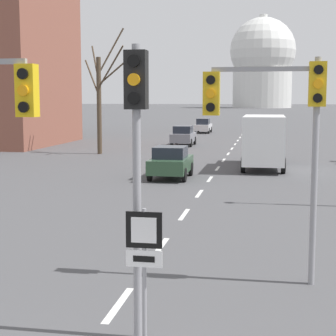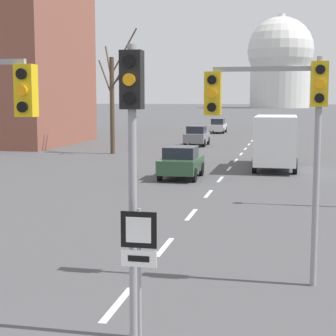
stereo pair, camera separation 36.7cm
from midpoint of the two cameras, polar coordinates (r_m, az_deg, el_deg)
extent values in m
cube|color=silver|center=(11.70, -5.97, -13.64)|extent=(0.16, 2.00, 0.01)
cube|color=silver|center=(15.87, -1.43, -8.02)|extent=(0.16, 2.00, 0.01)
cube|color=silver|center=(20.18, 1.13, -4.73)|extent=(0.16, 2.00, 0.01)
cube|color=silver|center=(24.56, 2.77, -2.61)|extent=(0.16, 2.00, 0.01)
cube|color=silver|center=(28.97, 3.91, -1.13)|extent=(0.16, 2.00, 0.01)
cube|color=silver|center=(33.41, 4.74, -0.04)|extent=(0.16, 2.00, 0.01)
cube|color=silver|center=(37.86, 5.38, 0.79)|extent=(0.16, 2.00, 0.01)
cube|color=silver|center=(42.32, 5.89, 1.45)|extent=(0.16, 2.00, 0.01)
cube|color=silver|center=(46.79, 6.30, 1.98)|extent=(0.16, 2.00, 0.01)
cube|color=silver|center=(51.27, 6.63, 2.42)|extent=(0.16, 2.00, 0.01)
cube|color=silver|center=(55.75, 6.92, 2.79)|extent=(0.16, 2.00, 0.01)
cube|color=silver|center=(60.23, 7.16, 3.10)|extent=(0.16, 2.00, 0.01)
cube|color=silver|center=(64.71, 7.37, 3.37)|extent=(0.16, 2.00, 0.01)
cube|color=silver|center=(69.20, 7.55, 3.61)|extent=(0.16, 2.00, 0.01)
cylinder|color=gray|center=(9.47, -4.28, -2.83)|extent=(0.14, 0.14, 5.02)
cube|color=black|center=(9.34, -4.39, 8.92)|extent=(0.36, 0.28, 0.96)
cylinder|color=black|center=(9.19, -4.68, 10.80)|extent=(0.20, 0.06, 0.20)
cylinder|color=orange|center=(9.17, -4.66, 8.95)|extent=(0.20, 0.06, 0.20)
cylinder|color=black|center=(9.17, -4.64, 7.09)|extent=(0.20, 0.06, 0.20)
cube|color=yellow|center=(10.72, -15.09, 7.60)|extent=(0.36, 0.28, 0.96)
cylinder|color=black|center=(10.57, -15.54, 9.21)|extent=(0.20, 0.06, 0.20)
cylinder|color=orange|center=(10.56, -15.48, 7.60)|extent=(0.20, 0.06, 0.20)
cylinder|color=black|center=(10.56, -15.43, 5.99)|extent=(0.20, 0.06, 0.20)
cylinder|color=gray|center=(12.65, 13.86, -0.51)|extent=(0.14, 0.14, 5.02)
cube|color=gold|center=(12.54, 14.13, 8.26)|extent=(0.36, 0.28, 0.96)
cylinder|color=black|center=(12.39, 14.22, 9.66)|extent=(0.20, 0.06, 0.20)
cylinder|color=orange|center=(12.38, 14.18, 8.28)|extent=(0.20, 0.06, 0.20)
cylinder|color=black|center=(12.37, 14.14, 6.90)|extent=(0.20, 0.06, 0.20)
cube|color=gray|center=(12.53, 8.88, 9.90)|extent=(2.28, 0.10, 0.10)
cube|color=gold|center=(12.59, 3.59, 7.55)|extent=(0.36, 0.28, 0.96)
cylinder|color=black|center=(12.43, 3.51, 8.92)|extent=(0.20, 0.06, 0.20)
cylinder|color=orange|center=(12.43, 3.50, 7.55)|extent=(0.20, 0.06, 0.20)
cylinder|color=black|center=(12.43, 3.49, 6.18)|extent=(0.20, 0.06, 0.20)
cylinder|color=gray|center=(9.41, -3.54, -11.23)|extent=(0.07, 0.07, 2.37)
cube|color=black|center=(9.16, -3.61, -6.31)|extent=(0.60, 0.03, 0.60)
cube|color=white|center=(9.15, -3.64, -6.33)|extent=(0.42, 0.01, 0.42)
cube|color=white|center=(9.29, -3.59, -9.19)|extent=(0.60, 0.03, 0.28)
cube|color=black|center=(9.27, -3.62, -9.22)|extent=(0.36, 0.01, 0.10)
cube|color=#2D4C33|center=(29.13, -0.06, 0.35)|extent=(1.86, 3.84, 0.72)
cube|color=#1E232D|center=(28.87, -0.13, 1.61)|extent=(1.58, 1.84, 0.60)
cylinder|color=black|center=(30.50, -1.29, -0.03)|extent=(0.18, 0.72, 0.72)
cylinder|color=black|center=(30.20, 1.98, -0.10)|extent=(0.18, 0.72, 0.72)
cylinder|color=black|center=(28.19, -2.25, -0.62)|extent=(0.18, 0.72, 0.72)
cylinder|color=black|center=(27.87, 1.29, -0.71)|extent=(0.18, 0.72, 0.72)
cube|color=maroon|center=(76.04, 9.29, 4.35)|extent=(1.88, 4.21, 0.62)
cube|color=#1E232D|center=(75.80, 9.30, 4.80)|extent=(1.60, 2.02, 0.58)
cylinder|color=black|center=(77.37, 8.64, 4.18)|extent=(0.18, 0.62, 0.62)
cylinder|color=black|center=(77.35, 9.97, 4.15)|extent=(0.18, 0.62, 0.62)
cylinder|color=black|center=(74.76, 8.59, 4.08)|extent=(0.18, 0.62, 0.62)
cylinder|color=black|center=(74.74, 9.96, 4.05)|extent=(0.18, 0.62, 0.62)
cube|color=slate|center=(49.38, 1.37, 3.14)|extent=(1.77, 4.26, 0.76)
cube|color=#1E232D|center=(49.13, 1.33, 3.93)|extent=(1.50, 2.04, 0.64)
cylinder|color=black|center=(50.84, 0.66, 2.83)|extent=(0.18, 0.71, 0.71)
cylinder|color=black|center=(50.60, 2.53, 2.80)|extent=(0.18, 0.71, 0.71)
cylinder|color=black|center=(48.25, 0.14, 2.60)|extent=(0.18, 0.71, 0.71)
cylinder|color=black|center=(47.99, 2.11, 2.57)|extent=(0.18, 0.71, 0.71)
cube|color=silver|center=(67.78, 3.46, 4.17)|extent=(1.68, 4.49, 0.68)
cube|color=#1E232D|center=(67.53, 3.44, 4.75)|extent=(1.43, 2.15, 0.72)
cylinder|color=black|center=(69.27, 2.94, 3.95)|extent=(0.18, 0.70, 0.70)
cylinder|color=black|center=(69.09, 4.25, 3.93)|extent=(0.18, 0.70, 0.70)
cylinder|color=black|center=(66.52, 2.64, 3.82)|extent=(0.18, 0.70, 0.70)
cylinder|color=black|center=(66.33, 4.00, 3.80)|extent=(0.18, 0.70, 0.70)
cube|color=#333842|center=(36.51, 9.47, 2.84)|extent=(2.20, 2.00, 2.10)
cube|color=white|center=(32.90, 9.40, 2.90)|extent=(2.30, 5.20, 2.70)
cylinder|color=black|center=(36.63, 7.71, 1.23)|extent=(0.24, 0.88, 0.88)
cylinder|color=black|center=(36.60, 11.15, 1.16)|extent=(0.24, 0.88, 0.88)
cylinder|color=black|center=(31.63, 7.32, 0.32)|extent=(0.24, 0.88, 0.88)
cylinder|color=black|center=(31.61, 11.31, 0.23)|extent=(0.24, 0.88, 0.88)
cylinder|color=#473828|center=(42.23, -7.26, 6.28)|extent=(0.34, 0.34, 7.16)
cylinder|color=#473828|center=(41.48, -5.66, 9.83)|extent=(2.76, 1.12, 2.00)
cylinder|color=#473828|center=(43.14, -7.66, 10.62)|extent=(1.01, 1.56, 2.56)
cylinder|color=#473828|center=(41.22, -6.05, 10.24)|extent=(2.33, 1.76, 2.83)
cylinder|color=#473828|center=(42.33, -6.07, 11.73)|extent=(1.90, 0.60, 3.38)
cylinder|color=#473828|center=(43.49, -8.06, 9.32)|extent=(1.68, 2.21, 2.48)
cylinder|color=silver|center=(250.60, 9.49, 7.99)|extent=(25.46, 25.46, 16.97)
sphere|color=silver|center=(251.41, 9.56, 11.70)|extent=(28.29, 28.29, 28.29)
cylinder|color=silver|center=(252.77, 9.62, 14.58)|extent=(3.39, 3.39, 4.95)
camera|label=1|loc=(0.18, -90.90, -0.11)|focal=60.00mm
camera|label=2|loc=(0.18, 89.10, 0.11)|focal=60.00mm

